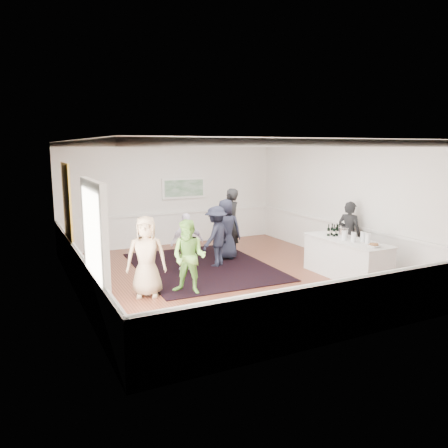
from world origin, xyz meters
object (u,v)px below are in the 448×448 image
guest_lilac (187,242)px  nut_bowl (374,245)px  guest_tan (146,256)px  guest_navy (226,229)px  bartender (349,234)px  guest_dark_a (216,236)px  serving_table (346,258)px  guest_dark_b (230,222)px  guest_green (189,257)px  ice_bucket (343,233)px

guest_lilac → nut_bowl: 4.39m
guest_tan → guest_navy: guest_tan is taller
bartender → guest_dark_a: bearing=42.1°
guest_lilac → guest_navy: guest_navy is taller
bartender → guest_lilac: bearing=48.5°
guest_tan → guest_lilac: bearing=63.0°
serving_table → guest_lilac: (-3.19, 2.18, 0.27)m
guest_dark_a → nut_bowl: bearing=94.3°
bartender → guest_dark_a: (-3.09, 1.52, -0.06)m
guest_dark_b → nut_bowl: bearing=80.9°
guest_green → guest_navy: (1.98, 2.22, 0.05)m
bartender → guest_navy: 3.27m
guest_dark_b → nut_bowl: size_ratio=6.72×
guest_tan → nut_bowl: guest_tan is taller
serving_table → guest_green: bearing=170.8°
guest_lilac → guest_green: bearing=67.8°
serving_table → guest_dark_a: (-2.33, 2.29, 0.33)m
guest_tan → guest_navy: 3.46m
guest_dark_a → serving_table: bearing=103.6°
guest_dark_a → guest_tan: bearing=0.2°
guest_tan → ice_bucket: (4.69, -0.61, 0.19)m
guest_tan → nut_bowl: size_ratio=5.90×
guest_tan → serving_table: bearing=9.7°
guest_green → nut_bowl: guest_green is taller
guest_green → ice_bucket: bearing=37.8°
nut_bowl → guest_dark_a: bearing=126.3°
guest_lilac → ice_bucket: guest_lilac is taller
bartender → guest_dark_b: size_ratio=0.89×
guest_green → guest_navy: bearing=91.6°
guest_dark_b → ice_bucket: guest_dark_b is taller
guest_lilac → guest_navy: (1.40, 0.65, 0.11)m
ice_bucket → guest_dark_b: bearing=117.8°
nut_bowl → ice_bucket: bearing=85.2°
serving_table → bartender: size_ratio=1.33×
guest_green → nut_bowl: size_ratio=5.52×
guest_tan → guest_dark_b: size_ratio=0.88×
serving_table → guest_navy: guest_navy is taller
guest_navy → guest_lilac: bearing=51.8°
guest_tan → ice_bucket: size_ratio=6.50×
guest_lilac → guest_dark_b: 1.99m
serving_table → nut_bowl: nut_bowl is taller
guest_dark_b → guest_navy: size_ratio=1.15×
guest_navy → ice_bucket: size_ratio=6.46×
guest_tan → guest_lilac: (1.44, 1.34, -0.11)m
guest_green → guest_navy: 2.97m
guest_navy → ice_bucket: 3.19m
serving_table → guest_tan: bearing=169.7°
guest_navy → nut_bowl: 4.09m
nut_bowl → guest_dark_b: bearing=109.8°
serving_table → guest_navy: 3.37m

